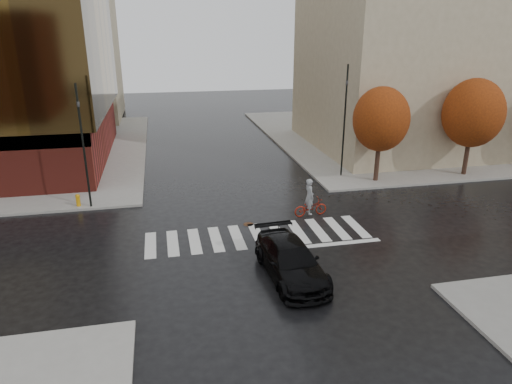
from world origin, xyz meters
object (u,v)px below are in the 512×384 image
cyclist (310,203)px  fire_hydrant (78,199)px  traffic_light_nw (82,139)px  sedan (291,260)px  traffic_light_ne (345,113)px

cyclist → fire_hydrant: bearing=67.3°
cyclist → traffic_light_nw: 13.54m
sedan → traffic_light_ne: (7.56, 12.89, 3.90)m
traffic_light_nw → traffic_light_ne: size_ratio=0.93×
cyclist → fire_hydrant: size_ratio=2.97×
fire_hydrant → sedan: bearing=-45.4°
sedan → cyclist: cyclist is taller
cyclist → traffic_light_ne: (4.55, 6.50, 3.91)m
cyclist → traffic_light_ne: traffic_light_ne is taller
sedan → traffic_light_nw: traffic_light_nw is taller
traffic_light_nw → traffic_light_ne: bearing=90.7°
traffic_light_ne → traffic_light_nw: bearing=19.9°
sedan → traffic_light_ne: traffic_light_ne is taller
sedan → cyclist: (3.01, 6.39, -0.01)m
sedan → fire_hydrant: sedan is taller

